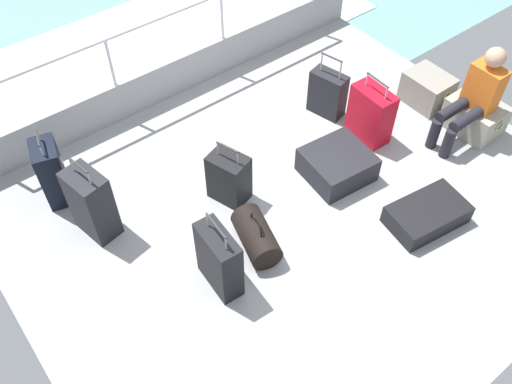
{
  "coord_description": "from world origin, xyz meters",
  "views": [
    {
      "loc": [
        2.39,
        -2.38,
        4.11
      ],
      "look_at": [
        -0.23,
        -0.34,
        0.25
      ],
      "focal_mm": 38.81,
      "sensor_mm": 36.0,
      "label": 1
    }
  ],
  "objects_px": {
    "cargo_crate_1": "(475,116)",
    "passenger_seated": "(474,96)",
    "suitcase_5": "(427,214)",
    "suitcase_7": "(328,94)",
    "suitcase_1": "(337,165)",
    "cargo_crate_0": "(427,89)",
    "suitcase_0": "(229,178)",
    "suitcase_3": "(92,204)",
    "suitcase_6": "(52,173)",
    "duffel_bag": "(256,236)",
    "suitcase_8": "(371,114)",
    "suitcase_4": "(219,260)"
  },
  "relations": [
    {
      "from": "suitcase_1",
      "to": "cargo_crate_1",
      "type": "bearing_deg",
      "value": 75.97
    },
    {
      "from": "cargo_crate_1",
      "to": "passenger_seated",
      "type": "xyz_separation_m",
      "value": [
        -0.0,
        -0.18,
        0.37
      ]
    },
    {
      "from": "cargo_crate_0",
      "to": "suitcase_8",
      "type": "xyz_separation_m",
      "value": [
        -0.01,
        -0.92,
        0.12
      ]
    },
    {
      "from": "cargo_crate_0",
      "to": "suitcase_0",
      "type": "bearing_deg",
      "value": -94.83
    },
    {
      "from": "cargo_crate_1",
      "to": "passenger_seated",
      "type": "relative_size",
      "value": 0.57
    },
    {
      "from": "cargo_crate_1",
      "to": "suitcase_0",
      "type": "relative_size",
      "value": 0.89
    },
    {
      "from": "suitcase_1",
      "to": "suitcase_6",
      "type": "relative_size",
      "value": 0.85
    },
    {
      "from": "passenger_seated",
      "to": "suitcase_0",
      "type": "relative_size",
      "value": 1.56
    },
    {
      "from": "suitcase_7",
      "to": "suitcase_8",
      "type": "relative_size",
      "value": 0.99
    },
    {
      "from": "suitcase_8",
      "to": "suitcase_3",
      "type": "bearing_deg",
      "value": -102.52
    },
    {
      "from": "cargo_crate_0",
      "to": "suitcase_8",
      "type": "bearing_deg",
      "value": -90.32
    },
    {
      "from": "suitcase_5",
      "to": "suitcase_1",
      "type": "bearing_deg",
      "value": -165.5
    },
    {
      "from": "suitcase_4",
      "to": "suitcase_7",
      "type": "xyz_separation_m",
      "value": [
        -1.07,
        2.2,
        -0.06
      ]
    },
    {
      "from": "suitcase_6",
      "to": "suitcase_7",
      "type": "relative_size",
      "value": 1.06
    },
    {
      "from": "suitcase_5",
      "to": "suitcase_8",
      "type": "distance_m",
      "value": 1.25
    },
    {
      "from": "suitcase_1",
      "to": "suitcase_4",
      "type": "bearing_deg",
      "value": -79.49
    },
    {
      "from": "suitcase_3",
      "to": "cargo_crate_0",
      "type": "bearing_deg",
      "value": 80.39
    },
    {
      "from": "cargo_crate_1",
      "to": "suitcase_0",
      "type": "bearing_deg",
      "value": -107.52
    },
    {
      "from": "suitcase_4",
      "to": "suitcase_6",
      "type": "bearing_deg",
      "value": -158.98
    },
    {
      "from": "suitcase_5",
      "to": "passenger_seated",
      "type": "bearing_deg",
      "value": 114.49
    },
    {
      "from": "suitcase_7",
      "to": "suitcase_3",
      "type": "bearing_deg",
      "value": -91.65
    },
    {
      "from": "cargo_crate_0",
      "to": "passenger_seated",
      "type": "relative_size",
      "value": 0.5
    },
    {
      "from": "passenger_seated",
      "to": "suitcase_3",
      "type": "relative_size",
      "value": 1.22
    },
    {
      "from": "passenger_seated",
      "to": "suitcase_3",
      "type": "xyz_separation_m",
      "value": [
        -1.25,
        -3.64,
        -0.18
      ]
    },
    {
      "from": "suitcase_0",
      "to": "suitcase_5",
      "type": "distance_m",
      "value": 1.87
    },
    {
      "from": "suitcase_5",
      "to": "suitcase_0",
      "type": "bearing_deg",
      "value": -137.6
    },
    {
      "from": "suitcase_1",
      "to": "cargo_crate_0",
      "type": "bearing_deg",
      "value": 97.51
    },
    {
      "from": "passenger_seated",
      "to": "suitcase_3",
      "type": "distance_m",
      "value": 3.85
    },
    {
      "from": "suitcase_0",
      "to": "suitcase_4",
      "type": "height_order",
      "value": "suitcase_4"
    },
    {
      "from": "suitcase_7",
      "to": "duffel_bag",
      "type": "distance_m",
      "value": 1.99
    },
    {
      "from": "cargo_crate_0",
      "to": "suitcase_0",
      "type": "xyz_separation_m",
      "value": [
        -0.22,
        -2.58,
        0.08
      ]
    },
    {
      "from": "passenger_seated",
      "to": "suitcase_8",
      "type": "distance_m",
      "value": 1.03
    },
    {
      "from": "suitcase_0",
      "to": "suitcase_8",
      "type": "height_order",
      "value": "suitcase_8"
    },
    {
      "from": "passenger_seated",
      "to": "suitcase_4",
      "type": "distance_m",
      "value": 3.09
    },
    {
      "from": "cargo_crate_1",
      "to": "suitcase_6",
      "type": "distance_m",
      "value": 4.34
    },
    {
      "from": "suitcase_7",
      "to": "suitcase_1",
      "type": "bearing_deg",
      "value": -36.3
    },
    {
      "from": "suitcase_4",
      "to": "suitcase_6",
      "type": "height_order",
      "value": "suitcase_4"
    },
    {
      "from": "suitcase_5",
      "to": "suitcase_3",
      "type": "bearing_deg",
      "value": -126.33
    },
    {
      "from": "cargo_crate_0",
      "to": "suitcase_7",
      "type": "relative_size",
      "value": 0.71
    },
    {
      "from": "cargo_crate_1",
      "to": "suitcase_8",
      "type": "relative_size",
      "value": 0.8
    },
    {
      "from": "cargo_crate_1",
      "to": "suitcase_8",
      "type": "xyz_separation_m",
      "value": [
        -0.62,
        -0.97,
        0.13
      ]
    },
    {
      "from": "suitcase_0",
      "to": "suitcase_4",
      "type": "distance_m",
      "value": 0.97
    },
    {
      "from": "suitcase_0",
      "to": "suitcase_6",
      "type": "relative_size",
      "value": 0.86
    },
    {
      "from": "suitcase_4",
      "to": "suitcase_5",
      "type": "height_order",
      "value": "suitcase_4"
    },
    {
      "from": "cargo_crate_0",
      "to": "suitcase_6",
      "type": "bearing_deg",
      "value": -107.59
    },
    {
      "from": "suitcase_6",
      "to": "duffel_bag",
      "type": "relative_size",
      "value": 1.31
    },
    {
      "from": "cargo_crate_0",
      "to": "suitcase_4",
      "type": "distance_m",
      "value": 3.26
    },
    {
      "from": "suitcase_3",
      "to": "suitcase_0",
      "type": "bearing_deg",
      "value": 70.51
    },
    {
      "from": "cargo_crate_0",
      "to": "suitcase_3",
      "type": "relative_size",
      "value": 0.61
    },
    {
      "from": "suitcase_1",
      "to": "duffel_bag",
      "type": "relative_size",
      "value": 1.12
    }
  ]
}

